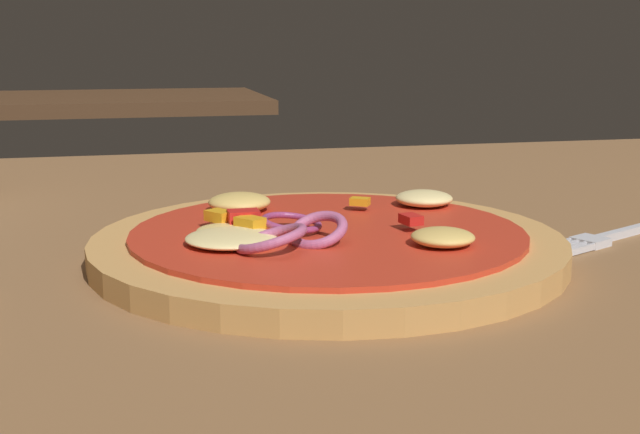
% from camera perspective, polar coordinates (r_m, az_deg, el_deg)
% --- Properties ---
extents(dining_table, '(1.38, 0.94, 0.03)m').
position_cam_1_polar(dining_table, '(0.49, -2.15, -4.41)').
color(dining_table, brown).
rests_on(dining_table, ground).
extents(pizza, '(0.27, 0.27, 0.03)m').
position_cam_1_polar(pizza, '(0.48, 0.44, -1.77)').
color(pizza, tan).
rests_on(pizza, dining_table).
extents(fork, '(0.18, 0.09, 0.01)m').
position_cam_1_polar(fork, '(0.57, 20.44, -0.97)').
color(fork, silver).
rests_on(fork, dining_table).
extents(background_table, '(0.65, 0.49, 0.03)m').
position_cam_1_polar(background_table, '(1.94, -13.78, 7.73)').
color(background_table, '#4C301C').
rests_on(background_table, ground).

